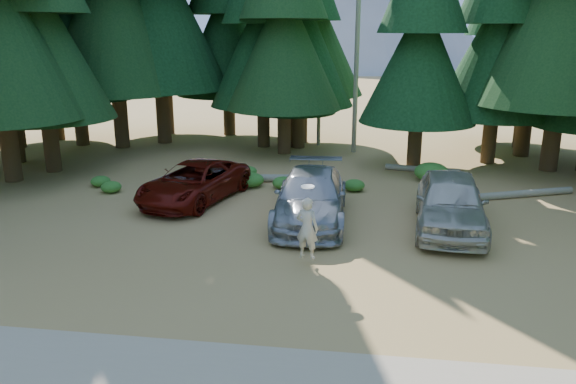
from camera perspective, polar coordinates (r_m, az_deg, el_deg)
name	(u,v)px	position (r m, az deg, el deg)	size (l,w,h in m)	color
ground	(311,258)	(16.10, 2.37, -6.71)	(160.00, 160.00, 0.00)	#AD8649
forest_belt_north	(339,149)	(30.45, 5.19, 4.33)	(36.00, 7.00, 22.00)	black
snag_front	(357,34)	(29.26, 7.07, 15.64)	(0.24, 0.24, 12.00)	gray
snag_back	(320,53)	(30.89, 3.24, 13.91)	(0.20, 0.20, 10.00)	gray
red_pickup	(194,182)	(21.37, -9.52, 1.01)	(2.43, 5.27, 1.47)	#5A0E07
silver_minivan_center	(311,197)	(18.88, 2.34, -0.50)	(2.34, 5.75, 1.67)	#9EA1A6
silver_minivan_right	(451,202)	(18.79, 16.19, -0.97)	(2.17, 5.38, 1.83)	beige
frisbee_player	(307,228)	(15.28, 1.95, -3.66)	(0.72, 0.57, 2.05)	beige
log_left	(238,178)	(23.97, -5.07, 1.44)	(0.32, 0.32, 4.52)	gray
log_mid	(422,169)	(26.12, 13.47, 2.24)	(0.27, 0.27, 3.33)	gray
log_right	(522,194)	(23.49, 22.71, -0.16)	(0.28, 0.28, 4.35)	gray
shrub_far_left	(101,181)	(24.40, -18.51, 1.04)	(0.79, 0.79, 0.44)	#346A1F
shrub_left	(248,171)	(24.78, -4.12, 2.11)	(0.83, 0.83, 0.45)	#346A1F
shrub_center_left	(251,180)	(23.13, -3.75, 1.24)	(1.05, 1.05, 0.57)	#346A1F
shrub_center_right	(283,183)	(22.82, -0.49, 0.95)	(0.89, 0.89, 0.49)	#346A1F
shrub_right	(354,185)	(22.65, 6.74, 0.68)	(0.85, 0.85, 0.46)	#346A1F
shrub_far_right	(431,172)	(24.66, 14.37, 1.97)	(1.45, 1.45, 0.80)	#346A1F
shrub_edge_west	(111,187)	(23.37, -17.53, 0.49)	(0.81, 0.81, 0.45)	#346A1F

